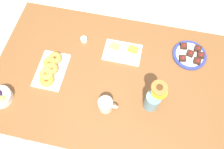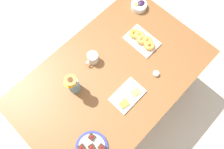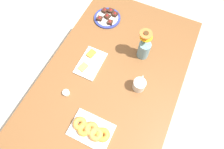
# 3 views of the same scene
# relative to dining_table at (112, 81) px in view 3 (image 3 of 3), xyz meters

# --- Properties ---
(ground_plane) EXTENTS (6.00, 6.00, 0.00)m
(ground_plane) POSITION_rel_dining_table_xyz_m (0.00, 0.00, -0.65)
(ground_plane) COLOR beige
(dining_table) EXTENTS (1.60, 1.00, 0.74)m
(dining_table) POSITION_rel_dining_table_xyz_m (0.00, 0.00, 0.00)
(dining_table) COLOR brown
(dining_table) RESTS_ON ground_plane
(coffee_mug) EXTENTS (0.12, 0.09, 0.09)m
(coffee_mug) POSITION_rel_dining_table_xyz_m (0.01, -0.21, 0.13)
(coffee_mug) COLOR beige
(coffee_mug) RESTS_ON dining_table
(cheese_platter) EXTENTS (0.26, 0.17, 0.03)m
(cheese_platter) POSITION_rel_dining_table_xyz_m (0.03, 0.20, 0.10)
(cheese_platter) COLOR white
(cheese_platter) RESTS_ON dining_table
(croissant_platter) EXTENTS (0.19, 0.28, 0.05)m
(croissant_platter) POSITION_rel_dining_table_xyz_m (-0.41, -0.04, 0.11)
(croissant_platter) COLOR white
(croissant_platter) RESTS_ON dining_table
(jam_cup_honey) EXTENTS (0.05, 0.05, 0.03)m
(jam_cup_honey) POSITION_rel_dining_table_xyz_m (-0.26, 0.24, 0.10)
(jam_cup_honey) COLOR white
(jam_cup_honey) RESTS_ON dining_table
(dessert_plate) EXTENTS (0.23, 0.23, 0.05)m
(dessert_plate) POSITION_rel_dining_table_xyz_m (0.49, 0.28, 0.10)
(dessert_plate) COLOR navy
(dessert_plate) RESTS_ON dining_table
(flower_vase) EXTENTS (0.11, 0.11, 0.26)m
(flower_vase) POSITION_rel_dining_table_xyz_m (0.28, -0.14, 0.18)
(flower_vase) COLOR #6B939E
(flower_vase) RESTS_ON dining_table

